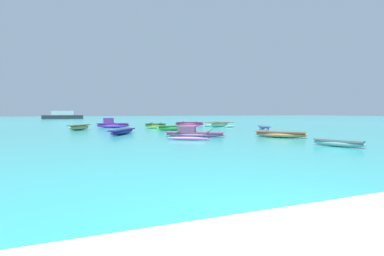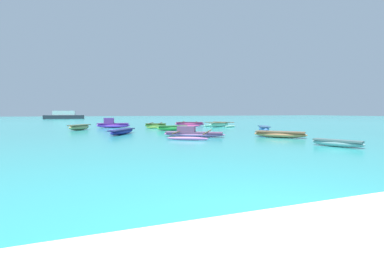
{
  "view_description": "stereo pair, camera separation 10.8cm",
  "coord_description": "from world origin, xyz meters",
  "views": [
    {
      "loc": [
        -2.48,
        -2.16,
        1.57
      ],
      "look_at": [
        4.98,
        18.62,
        0.25
      ],
      "focal_mm": 24.0,
      "sensor_mm": 36.0,
      "label": 1
    },
    {
      "loc": [
        -2.38,
        -2.19,
        1.57
      ],
      "look_at": [
        4.98,
        18.62,
        0.25
      ],
      "focal_mm": 24.0,
      "sensor_mm": 36.0,
      "label": 2
    }
  ],
  "objects": [
    {
      "name": "moored_boat_0",
      "position": [
        7.46,
        26.51,
        0.24
      ],
      "size": [
        3.67,
        4.21,
        0.52
      ],
      "rotation": [
        0.0,
        0.0,
        -0.4
      ],
      "color": "#E84089",
      "rests_on": "ground_plane"
    },
    {
      "name": "moored_boat_3",
      "position": [
        3.04,
        24.7,
        0.24
      ],
      "size": [
        2.55,
        3.82,
        0.5
      ],
      "rotation": [
        0.0,
        0.0,
        -0.31
      ],
      "color": "#679C3B",
      "rests_on": "ground_plane"
    },
    {
      "name": "moored_boat_6",
      "position": [
        -4.29,
        22.94,
        0.27
      ],
      "size": [
        2.02,
        2.41,
        0.5
      ],
      "rotation": [
        0.0,
        0.0,
        0.95
      ],
      "color": "#969962",
      "rests_on": "ground_plane"
    },
    {
      "name": "moored_boat_4",
      "position": [
        -1.31,
        25.67,
        0.36
      ],
      "size": [
        3.5,
        1.37,
        1.03
      ],
      "rotation": [
        0.0,
        0.0,
        -0.16
      ],
      "color": "#B445E9",
      "rests_on": "ground_plane"
    },
    {
      "name": "distant_ferry",
      "position": [
        -11.29,
        69.99,
        0.83
      ],
      "size": [
        9.29,
        2.04,
        2.04
      ],
      "color": "#2D333D",
      "rests_on": "ground_plane"
    },
    {
      "name": "moored_boat_8",
      "position": [
        7.87,
        6.67,
        0.18
      ],
      "size": [
        1.4,
        2.22,
        0.33
      ],
      "rotation": [
        0.0,
        0.0,
        -1.12
      ],
      "color": "#73A1A1",
      "rests_on": "ground_plane"
    },
    {
      "name": "moored_boat_9",
      "position": [
        3.54,
        19.77,
        0.24
      ],
      "size": [
        2.84,
        0.77,
        0.43
      ],
      "rotation": [
        0.0,
        0.0,
        0.02
      ],
      "color": "#49C350",
      "rests_on": "ground_plane"
    },
    {
      "name": "moored_boat_10",
      "position": [
        -0.98,
        17.07,
        0.21
      ],
      "size": [
        2.29,
        3.41,
        0.37
      ],
      "rotation": [
        0.0,
        0.0,
        1.06
      ],
      "color": "navy",
      "rests_on": "ground_plane"
    },
    {
      "name": "moored_boat_2",
      "position": [
        8.2,
        11.13,
        0.22
      ],
      "size": [
        2.76,
        2.83,
        0.4
      ],
      "rotation": [
        0.0,
        0.0,
        -0.81
      ],
      "color": "#C2804F",
      "rests_on": "ground_plane"
    },
    {
      "name": "moored_boat_1",
      "position": [
        10.34,
        15.84,
        0.26
      ],
      "size": [
        1.81,
        2.57,
        0.47
      ],
      "rotation": [
        0.0,
        0.0,
        1.1
      ],
      "color": "#4680C6",
      "rests_on": "ground_plane"
    },
    {
      "name": "moored_boat_5",
      "position": [
        10.02,
        23.72,
        0.25
      ],
      "size": [
        3.37,
        3.69,
        0.53
      ],
      "rotation": [
        0.0,
        0.0,
        0.52
      ],
      "color": "#97E2BB",
      "rests_on": "ground_plane"
    },
    {
      "name": "moored_boat_7",
      "position": [
        3.18,
        13.39,
        0.23
      ],
      "size": [
        4.24,
        4.86,
        0.69
      ],
      "rotation": [
        0.0,
        0.0,
        -0.53
      ],
      "color": "#C170B5",
      "rests_on": "ground_plane"
    },
    {
      "name": "ground_plane",
      "position": [
        0.0,
        0.0,
        0.0
      ],
      "size": [
        240.0,
        240.0,
        0.0
      ],
      "color": "teal"
    },
    {
      "name": "mooring_buoy_0",
      "position": [
        3.61,
        16.99,
        0.19
      ],
      "size": [
        0.39,
        0.39,
        0.39
      ],
      "color": "#E54C2D",
      "rests_on": "ground_plane"
    }
  ]
}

